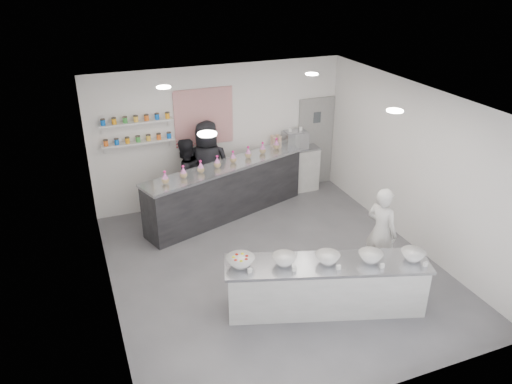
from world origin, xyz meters
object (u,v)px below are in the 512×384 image
espresso_ledge (289,171)px  staff_right (208,167)px  back_bar (226,191)px  woman_prep (381,232)px  staff_left (186,177)px  prep_counter (326,286)px  espresso_machine (295,140)px

espresso_ledge → staff_right: 2.03m
back_bar → woman_prep: (1.77, -2.94, 0.23)m
staff_right → staff_left: bearing=18.8°
espresso_ledge → woman_prep: size_ratio=0.87×
prep_counter → woman_prep: (1.33, 0.54, 0.38)m
espresso_machine → woman_prep: 3.56m
staff_left → prep_counter: bearing=87.8°
back_bar → staff_right: staff_right is taller
espresso_machine → espresso_ledge: bearing=180.0°
back_bar → espresso_ledge: 1.81m
back_bar → espresso_ledge: back_bar is taller
espresso_machine → woman_prep: size_ratio=0.33×
prep_counter → espresso_ledge: 4.27m
back_bar → woman_prep: 3.44m
staff_left → espresso_machine: bearing=164.9°
espresso_machine → staff_right: 2.12m
woman_prep → staff_right: bearing=11.4°
back_bar → staff_left: size_ratio=2.22×
espresso_ledge → staff_right: staff_right is taller
staff_right → espresso_ledge: bearing=-156.0°
espresso_machine → staff_right: staff_right is taller
prep_counter → staff_left: bearing=124.8°
prep_counter → staff_right: 4.00m
prep_counter → staff_right: bearing=118.0°
espresso_machine → woman_prep: woman_prep is taller
espresso_ledge → staff_right: (-1.97, -0.18, 0.47)m
espresso_machine → staff_left: staff_left is taller
staff_right → prep_counter: bearing=119.0°
back_bar → staff_right: (-0.26, 0.41, 0.42)m
prep_counter → back_bar: size_ratio=0.84×
prep_counter → espresso_ledge: size_ratio=2.20×
back_bar → espresso_machine: bearing=-1.1°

